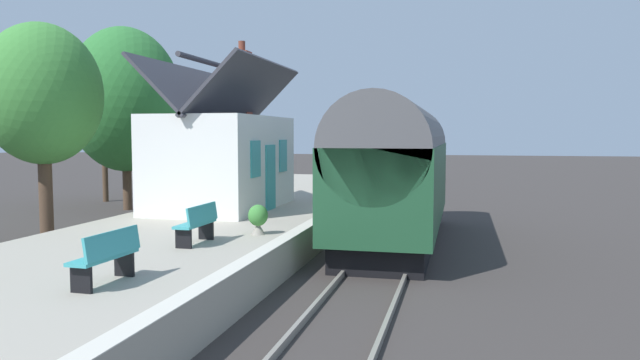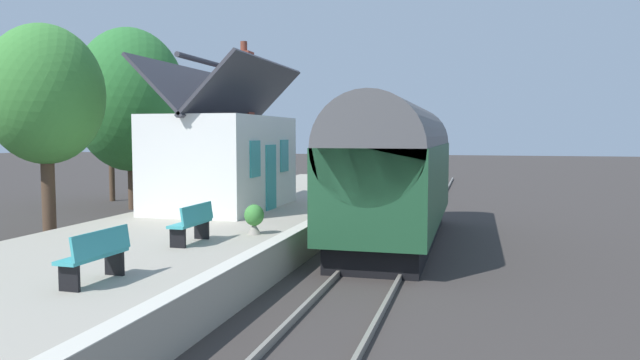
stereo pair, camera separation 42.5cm
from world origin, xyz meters
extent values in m
plane|color=#383330|center=(0.00, 0.00, 0.00)|extent=(160.00, 160.00, 0.00)
cube|color=#A39B8C|center=(0.00, 4.11, 0.44)|extent=(32.00, 6.21, 0.88)
cube|color=beige|center=(0.00, 1.18, 0.89)|extent=(32.00, 0.36, 0.02)
cube|color=gray|center=(0.00, -1.62, 0.07)|extent=(52.00, 0.08, 0.14)
cube|color=gray|center=(0.00, -0.18, 0.07)|extent=(52.00, 0.08, 0.14)
cube|color=black|center=(-1.13, -0.90, 0.35)|extent=(9.19, 2.29, 0.70)
cube|color=#1E4C2D|center=(-1.13, -0.90, 1.85)|extent=(9.99, 2.70, 2.30)
cylinder|color=#515154|center=(-1.13, -0.90, 3.00)|extent=(9.99, 2.65, 2.65)
cube|color=black|center=(-1.13, 0.47, 2.14)|extent=(8.49, 0.03, 0.80)
cylinder|color=black|center=(1.86, -0.90, 0.35)|extent=(0.70, 2.16, 0.70)
cylinder|color=black|center=(-4.13, -0.90, 0.35)|extent=(0.70, 2.16, 0.70)
cube|color=black|center=(3.88, -0.90, 2.25)|extent=(0.04, 2.16, 0.90)
cylinder|color=#F2EDCC|center=(3.90, -0.90, 1.27)|extent=(0.06, 0.24, 0.24)
cube|color=red|center=(3.94, -0.90, 0.82)|extent=(0.16, 2.56, 0.24)
cube|color=white|center=(-0.91, 4.82, 2.39)|extent=(5.59, 3.26, 3.02)
cube|color=#38383F|center=(-0.91, 4.01, 4.71)|extent=(6.09, 1.88, 1.87)
cube|color=#38383F|center=(-0.91, 5.64, 4.71)|extent=(6.09, 1.88, 1.87)
cylinder|color=#38383F|center=(-0.91, 4.82, 5.53)|extent=(6.09, 0.16, 0.16)
cube|color=brown|center=(0.95, 4.82, 5.07)|extent=(0.56, 0.56, 2.35)
cylinder|color=brown|center=(0.95, 4.82, 6.43)|extent=(0.24, 0.24, 0.36)
cube|color=teal|center=(-0.92, 3.17, 1.93)|extent=(0.90, 0.06, 2.10)
cube|color=teal|center=(-2.32, 3.17, 2.58)|extent=(0.80, 0.05, 1.10)
cube|color=teal|center=(0.48, 3.17, 2.58)|extent=(0.80, 0.05, 1.10)
cube|color=teal|center=(-7.06, 2.91, 1.33)|extent=(1.40, 0.41, 0.06)
cube|color=teal|center=(-7.07, 2.73, 1.56)|extent=(1.40, 0.12, 0.40)
cube|color=black|center=(-7.62, 2.91, 1.10)|extent=(0.06, 0.36, 0.44)
cube|color=black|center=(-6.50, 2.90, 1.10)|extent=(0.06, 0.36, 0.44)
cube|color=teal|center=(8.72, 2.72, 1.33)|extent=(1.41, 0.45, 0.06)
cube|color=teal|center=(8.72, 2.54, 1.56)|extent=(1.40, 0.15, 0.40)
cube|color=black|center=(8.16, 2.74, 1.10)|extent=(0.07, 0.36, 0.44)
cube|color=black|center=(9.28, 2.70, 1.10)|extent=(0.07, 0.36, 0.44)
cube|color=teal|center=(-10.70, 2.79, 1.33)|extent=(1.41, 0.45, 0.06)
cube|color=teal|center=(-10.70, 2.61, 1.56)|extent=(1.40, 0.16, 0.40)
cube|color=black|center=(-11.26, 2.81, 1.10)|extent=(0.07, 0.36, 0.44)
cube|color=black|center=(-10.14, 2.76, 1.10)|extent=(0.07, 0.36, 0.44)
cone|color=gray|center=(-5.57, 1.96, 1.03)|extent=(0.34, 0.34, 0.30)
cylinder|color=gray|center=(-5.57, 1.96, 0.91)|extent=(0.19, 0.19, 0.06)
ellipsoid|color=#3D8438|center=(-5.57, 1.96, 1.35)|extent=(0.48, 0.48, 0.52)
cone|color=#D4616B|center=(-5.57, 1.96, 1.52)|extent=(0.09, 0.09, 0.19)
cone|color=black|center=(7.11, 5.92, 1.08)|extent=(0.34, 0.34, 0.41)
cylinder|color=black|center=(7.11, 5.92, 0.91)|extent=(0.19, 0.19, 0.06)
ellipsoid|color=#4C8C2D|center=(7.11, 5.92, 1.45)|extent=(0.46, 0.46, 0.48)
cone|color=black|center=(7.95, 1.76, 1.08)|extent=(0.43, 0.43, 0.41)
cylinder|color=black|center=(7.95, 1.76, 0.91)|extent=(0.24, 0.24, 0.06)
ellipsoid|color=olive|center=(7.95, 1.76, 1.45)|extent=(0.46, 0.46, 0.51)
cone|color=#E96241|center=(7.95, 1.76, 1.61)|extent=(0.11, 0.11, 0.18)
cylinder|color=black|center=(5.67, 1.68, 2.30)|extent=(0.10, 0.10, 2.85)
cylinder|color=black|center=(5.67, 1.68, 3.57)|extent=(0.05, 0.50, 0.05)
cube|color=beige|center=(5.67, 1.68, 3.86)|extent=(0.24, 0.24, 0.32)
cone|color=black|center=(5.67, 1.68, 4.08)|extent=(0.32, 0.32, 0.14)
cylinder|color=black|center=(2.63, 1.91, 1.43)|extent=(0.06, 0.06, 1.10)
cylinder|color=black|center=(3.23, 1.91, 1.43)|extent=(0.06, 0.06, 1.10)
cube|color=maroon|center=(2.93, 1.91, 2.20)|extent=(0.90, 0.06, 0.44)
cube|color=black|center=(2.93, 1.91, 2.20)|extent=(0.96, 0.03, 0.50)
cylinder|color=#4C3828|center=(4.17, 11.48, 1.32)|extent=(0.38, 0.38, 2.64)
ellipsoid|color=#2D7233|center=(4.17, 11.48, 4.83)|extent=(5.10, 4.80, 6.26)
cylinder|color=#4C3828|center=(-3.37, 9.65, 1.52)|extent=(0.41, 0.41, 3.04)
ellipsoid|color=#3D8438|center=(-3.37, 9.65, 4.54)|extent=(3.67, 3.52, 4.30)
cylinder|color=#4C3828|center=(6.80, 14.30, 1.95)|extent=(0.27, 0.27, 3.90)
ellipsoid|color=#3D8438|center=(6.80, 14.30, 5.20)|extent=(4.05, 4.42, 3.72)
camera|label=1|loc=(-19.05, -2.82, 3.30)|focal=33.18mm
camera|label=2|loc=(-18.94, -3.23, 3.30)|focal=33.18mm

